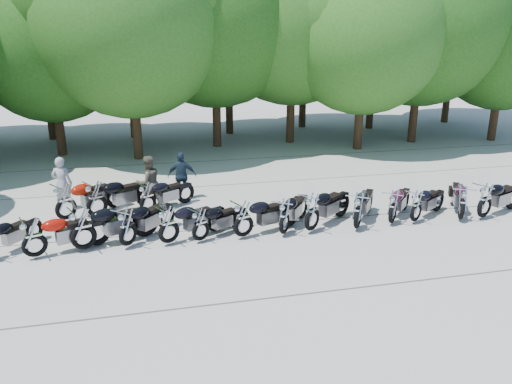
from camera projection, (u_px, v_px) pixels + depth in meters
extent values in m
plane|color=#9A958B|center=(268.00, 244.00, 14.38)|extent=(90.00, 90.00, 0.00)
cylinder|color=#3A2614|center=(59.00, 122.00, 24.25)|extent=(0.44, 0.44, 3.31)
sphere|color=#286319|center=(49.00, 43.00, 23.12)|extent=(7.31, 7.31, 7.31)
cylinder|color=#3A2614|center=(136.00, 118.00, 23.45)|extent=(0.44, 0.44, 3.93)
sphere|color=#357721|center=(129.00, 20.00, 22.11)|extent=(8.70, 8.70, 8.70)
cylinder|color=#3A2614|center=(216.00, 107.00, 26.01)|extent=(0.44, 0.44, 4.13)
sphere|color=#286319|center=(214.00, 14.00, 24.60)|extent=(9.13, 9.13, 9.13)
cylinder|color=#3A2614|center=(291.00, 105.00, 26.99)|extent=(0.44, 0.44, 4.09)
sphere|color=#357721|center=(293.00, 16.00, 25.59)|extent=(9.04, 9.04, 9.04)
cylinder|color=#3A2614|center=(359.00, 114.00, 25.47)|extent=(0.44, 0.44, 3.62)
sphere|color=#357721|center=(364.00, 32.00, 24.24)|extent=(8.00, 8.00, 8.00)
cylinder|color=#3A2614|center=(415.00, 106.00, 27.08)|extent=(0.44, 0.44, 3.98)
sphere|color=#286319|center=(423.00, 20.00, 25.73)|extent=(8.79, 8.79, 8.79)
cylinder|color=#3A2614|center=(495.00, 110.00, 27.62)|extent=(0.44, 0.44, 3.41)
sphere|color=#286319|center=(506.00, 39.00, 26.46)|extent=(7.53, 7.53, 7.53)
cylinder|color=#3A2614|center=(50.00, 108.00, 27.82)|extent=(0.44, 0.44, 3.52)
sphere|color=#357721|center=(40.00, 35.00, 26.63)|extent=(7.78, 7.78, 7.78)
cylinder|color=#3A2614|center=(133.00, 108.00, 28.30)|extent=(0.44, 0.44, 3.42)
sphere|color=#286319|center=(128.00, 38.00, 27.13)|extent=(7.56, 7.56, 7.56)
cylinder|color=#3A2614|center=(229.00, 103.00, 29.50)|extent=(0.44, 0.44, 3.56)
sphere|color=#286319|center=(228.00, 33.00, 28.28)|extent=(7.88, 7.88, 7.88)
cylinder|color=#3A2614|center=(303.00, 97.00, 31.44)|extent=(0.44, 0.44, 3.76)
sphere|color=#286319|center=(305.00, 28.00, 30.16)|extent=(8.31, 8.31, 8.31)
cylinder|color=#3A2614|center=(371.00, 99.00, 31.03)|extent=(0.44, 0.44, 3.63)
sphere|color=#357721|center=(376.00, 32.00, 29.79)|extent=(8.02, 8.02, 8.02)
cylinder|color=#3A2614|center=(448.00, 89.00, 33.03)|extent=(0.44, 0.44, 4.37)
sphere|color=#286319|center=(457.00, 12.00, 31.55)|extent=(9.67, 9.67, 9.67)
imported|color=#969698|center=(62.00, 184.00, 16.89)|extent=(0.77, 0.60, 1.86)
imported|color=brown|center=(149.00, 182.00, 17.00)|extent=(1.11, 0.99, 1.87)
imported|color=#1D2E3D|center=(182.00, 176.00, 17.98)|extent=(1.06, 0.53, 1.75)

